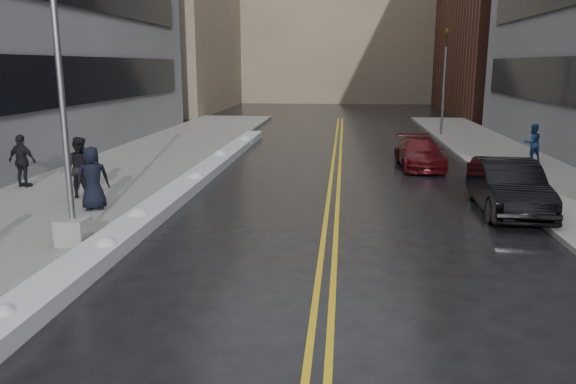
% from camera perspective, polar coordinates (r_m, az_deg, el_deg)
% --- Properties ---
extents(ground, '(160.00, 160.00, 0.00)m').
position_cam_1_polar(ground, '(10.94, -9.68, -9.73)').
color(ground, black).
rests_on(ground, ground).
extents(sidewalk_west, '(5.50, 50.00, 0.15)m').
position_cam_1_polar(sidewalk_west, '(21.88, -17.40, 1.46)').
color(sidewalk_west, gray).
rests_on(sidewalk_west, ground).
extents(sidewalk_east, '(4.00, 50.00, 0.15)m').
position_cam_1_polar(sidewalk_east, '(21.39, 25.27, 0.57)').
color(sidewalk_east, gray).
rests_on(sidewalk_east, ground).
extents(lane_line_left, '(0.12, 50.00, 0.01)m').
position_cam_1_polar(lane_line_left, '(20.16, 4.32, 0.88)').
color(lane_line_left, gold).
rests_on(lane_line_left, ground).
extents(lane_line_right, '(0.12, 50.00, 0.01)m').
position_cam_1_polar(lane_line_right, '(20.16, 5.18, 0.86)').
color(lane_line_right, gold).
rests_on(lane_line_right, ground).
extents(snow_ridge, '(0.90, 30.00, 0.34)m').
position_cam_1_polar(snow_ridge, '(18.91, -10.53, 0.42)').
color(snow_ridge, silver).
rests_on(snow_ridge, ground).
extents(building_west_far, '(14.00, 22.00, 18.00)m').
position_cam_1_polar(building_west_far, '(56.96, -13.68, 17.34)').
color(building_west_far, gray).
rests_on(building_west_far, ground).
extents(building_far, '(36.00, 16.00, 22.00)m').
position_cam_1_polar(building_far, '(70.06, 5.30, 18.36)').
color(building_far, gray).
rests_on(building_far, ground).
extents(lamppost, '(0.65, 0.65, 7.62)m').
position_cam_1_polar(lamppost, '(13.31, -21.67, 4.90)').
color(lamppost, gray).
rests_on(lamppost, sidewalk_west).
extents(fire_hydrant, '(0.26, 0.26, 0.73)m').
position_cam_1_polar(fire_hydrant, '(20.99, 22.82, 1.90)').
color(fire_hydrant, maroon).
rests_on(fire_hydrant, sidewalk_east).
extents(traffic_signal, '(0.16, 0.20, 6.00)m').
position_cam_1_polar(traffic_signal, '(34.21, 15.61, 11.08)').
color(traffic_signal, gray).
rests_on(traffic_signal, sidewalk_east).
extents(pedestrian_b, '(0.99, 0.82, 1.88)m').
position_cam_1_polar(pedestrian_b, '(18.38, -20.39, 2.39)').
color(pedestrian_b, black).
rests_on(pedestrian_b, sidewalk_west).
extents(pedestrian_c, '(1.03, 0.86, 1.80)m').
position_cam_1_polar(pedestrian_c, '(16.65, -19.22, 1.33)').
color(pedestrian_c, black).
rests_on(pedestrian_c, sidewalk_west).
extents(pedestrian_d, '(1.10, 0.64, 1.77)m').
position_cam_1_polar(pedestrian_d, '(20.66, -25.38, 2.87)').
color(pedestrian_d, black).
rests_on(pedestrian_d, sidewalk_west).
extents(pedestrian_east, '(0.92, 0.81, 1.59)m').
position_cam_1_polar(pedestrian_east, '(25.81, 23.57, 4.59)').
color(pedestrian_east, navy).
rests_on(pedestrian_east, sidewalk_east).
extents(car_black, '(1.74, 4.61, 1.50)m').
position_cam_1_polar(car_black, '(17.20, 21.46, 0.49)').
color(car_black, black).
rests_on(car_black, ground).
extents(car_maroon, '(1.84, 4.25, 1.22)m').
position_cam_1_polar(car_maroon, '(23.77, 13.22, 3.88)').
color(car_maroon, '#470B0E').
rests_on(car_maroon, ground).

